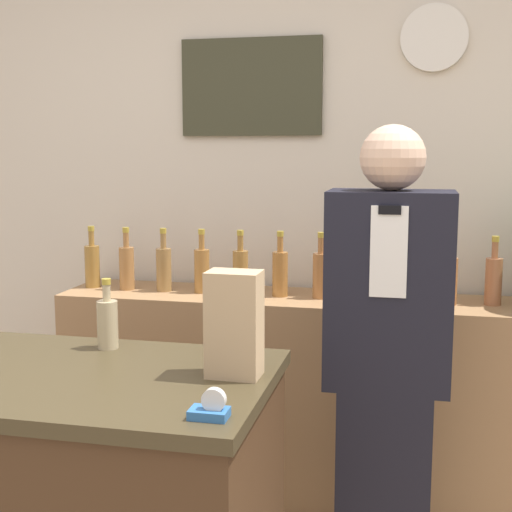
% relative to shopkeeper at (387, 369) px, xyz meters
% --- Properties ---
extents(back_wall, '(5.20, 0.09, 2.70)m').
position_rel_shopkeeper_xyz_m(back_wall, '(-0.50, 0.84, 0.54)').
color(back_wall, beige).
rests_on(back_wall, ground_plane).
extents(back_shelf, '(2.28, 0.42, 0.93)m').
position_rel_shopkeeper_xyz_m(back_shelf, '(-0.29, 0.58, -0.35)').
color(back_shelf, '#9E754C').
rests_on(back_shelf, ground_plane).
extents(shopkeeper, '(0.41, 0.26, 1.64)m').
position_rel_shopkeeper_xyz_m(shopkeeper, '(0.00, 0.00, 0.00)').
color(shopkeeper, black).
rests_on(shopkeeper, ground_plane).
extents(paper_bag, '(0.15, 0.10, 0.29)m').
position_rel_shopkeeper_xyz_m(paper_bag, '(-0.39, -0.56, 0.27)').
color(paper_bag, tan).
rests_on(paper_bag, display_counter).
extents(tape_dispenser, '(0.09, 0.06, 0.07)m').
position_rel_shopkeeper_xyz_m(tape_dispenser, '(-0.36, -0.88, 0.15)').
color(tape_dispenser, '#2D66A8').
rests_on(tape_dispenser, display_counter).
extents(counter_bottle_2, '(0.06, 0.06, 0.22)m').
position_rel_shopkeeper_xyz_m(counter_bottle_2, '(-0.84, -0.39, 0.21)').
color(counter_bottle_2, tan).
rests_on(counter_bottle_2, display_counter).
extents(shelf_bottle_0, '(0.07, 0.07, 0.28)m').
position_rel_shopkeeper_xyz_m(shelf_bottle_0, '(-1.35, 0.58, 0.22)').
color(shelf_bottle_0, olive).
rests_on(shelf_bottle_0, back_shelf).
extents(shelf_bottle_1, '(0.07, 0.07, 0.28)m').
position_rel_shopkeeper_xyz_m(shelf_bottle_1, '(-1.18, 0.57, 0.22)').
color(shelf_bottle_1, '#A5703D').
rests_on(shelf_bottle_1, back_shelf).
extents(shelf_bottle_2, '(0.07, 0.07, 0.28)m').
position_rel_shopkeeper_xyz_m(shelf_bottle_2, '(-1.00, 0.57, 0.22)').
color(shelf_bottle_2, olive).
rests_on(shelf_bottle_2, back_shelf).
extents(shelf_bottle_3, '(0.07, 0.07, 0.28)m').
position_rel_shopkeeper_xyz_m(shelf_bottle_3, '(-0.83, 0.57, 0.22)').
color(shelf_bottle_3, '#A47036').
rests_on(shelf_bottle_3, back_shelf).
extents(shelf_bottle_4, '(0.07, 0.07, 0.28)m').
position_rel_shopkeeper_xyz_m(shelf_bottle_4, '(-0.65, 0.57, 0.22)').
color(shelf_bottle_4, olive).
rests_on(shelf_bottle_4, back_shelf).
extents(shelf_bottle_5, '(0.07, 0.07, 0.28)m').
position_rel_shopkeeper_xyz_m(shelf_bottle_5, '(-0.48, 0.57, 0.22)').
color(shelf_bottle_5, '#A56C33').
rests_on(shelf_bottle_5, back_shelf).
extents(shelf_bottle_6, '(0.07, 0.07, 0.28)m').
position_rel_shopkeeper_xyz_m(shelf_bottle_6, '(-0.31, 0.57, 0.22)').
color(shelf_bottle_6, '#9F6537').
rests_on(shelf_bottle_6, back_shelf).
extents(shelf_bottle_7, '(0.07, 0.07, 0.28)m').
position_rel_shopkeeper_xyz_m(shelf_bottle_7, '(-0.13, 0.59, 0.22)').
color(shelf_bottle_7, '#A07033').
rests_on(shelf_bottle_7, back_shelf).
extents(shelf_bottle_8, '(0.07, 0.07, 0.28)m').
position_rel_shopkeeper_xyz_m(shelf_bottle_8, '(0.04, 0.56, 0.22)').
color(shelf_bottle_8, olive).
rests_on(shelf_bottle_8, back_shelf).
extents(shelf_bottle_9, '(0.07, 0.07, 0.28)m').
position_rel_shopkeeper_xyz_m(shelf_bottle_9, '(0.22, 0.56, 0.22)').
color(shelf_bottle_9, '#A36335').
rests_on(shelf_bottle_9, back_shelf).
extents(shelf_bottle_10, '(0.07, 0.07, 0.28)m').
position_rel_shopkeeper_xyz_m(shelf_bottle_10, '(0.39, 0.59, 0.22)').
color(shelf_bottle_10, '#A4643F').
rests_on(shelf_bottle_10, back_shelf).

